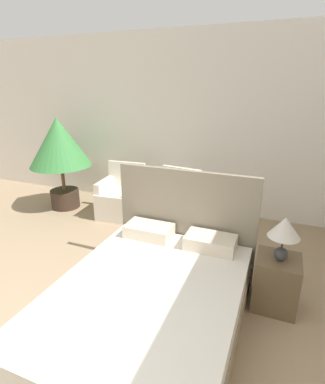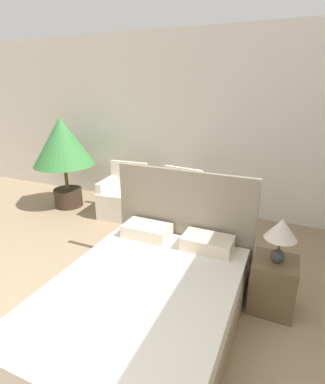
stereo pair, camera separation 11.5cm
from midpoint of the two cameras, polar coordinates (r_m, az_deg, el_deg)
wall_back at (r=5.07m, az=4.51°, el=12.59°), size 10.00×0.06×2.90m
bed at (r=2.82m, az=-3.47°, el=-20.05°), size 1.57×2.10×1.23m
armchair_near_window_left at (r=5.01m, az=-8.50°, el=-1.50°), size 0.71×0.69×0.86m
armchair_near_window_right at (r=4.64m, az=1.38°, el=-3.05°), size 0.74×0.71×0.86m
potted_palm at (r=5.41m, az=-19.64°, el=8.07°), size 1.03×1.03×1.58m
nightstand at (r=3.21m, az=19.77°, el=-15.89°), size 0.41×0.40×0.53m
table_lamp at (r=2.91m, az=21.14°, el=-6.90°), size 0.29×0.29×0.43m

